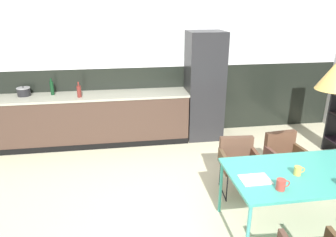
% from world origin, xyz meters
% --- Properties ---
extents(ground_plane, '(9.13, 9.13, 0.00)m').
position_xyz_m(ground_plane, '(0.00, 0.00, 0.00)').
color(ground_plane, beige).
extents(back_wall_splashback_dark, '(7.02, 0.12, 1.32)m').
position_xyz_m(back_wall_splashback_dark, '(0.00, 2.93, 0.66)').
color(back_wall_splashback_dark, black).
rests_on(back_wall_splashback_dark, ground).
extents(back_wall_panel_upper, '(7.02, 0.12, 1.32)m').
position_xyz_m(back_wall_panel_upper, '(0.00, 2.93, 1.97)').
color(back_wall_panel_upper, silver).
rests_on(back_wall_panel_upper, back_wall_splashback_dark).
extents(kitchen_counter, '(3.67, 0.63, 0.92)m').
position_xyz_m(kitchen_counter, '(-1.54, 2.57, 0.46)').
color(kitchen_counter, '#3F2D24').
rests_on(kitchen_counter, ground).
extents(refrigerator_column, '(0.65, 0.60, 1.98)m').
position_xyz_m(refrigerator_column, '(0.62, 2.57, 0.99)').
color(refrigerator_column, '#232326').
rests_on(refrigerator_column, ground).
extents(dining_table, '(1.95, 0.92, 0.72)m').
position_xyz_m(dining_table, '(1.17, -0.17, 0.69)').
color(dining_table, teal).
rests_on(dining_table, ground).
extents(armchair_by_stool, '(0.52, 0.51, 0.74)m').
position_xyz_m(armchair_by_stool, '(0.61, 0.69, 0.49)').
color(armchair_by_stool, brown).
rests_on(armchair_by_stool, ground).
extents(armchair_facing_counter, '(0.53, 0.52, 0.75)m').
position_xyz_m(armchair_facing_counter, '(1.29, 0.73, 0.48)').
color(armchair_facing_counter, brown).
rests_on(armchair_facing_counter, ground).
extents(open_book, '(0.30, 0.22, 0.02)m').
position_xyz_m(open_book, '(0.42, -0.23, 0.73)').
color(open_book, white).
rests_on(open_book, dining_table).
extents(mug_wide_latte, '(0.14, 0.09, 0.11)m').
position_xyz_m(mug_wide_latte, '(0.60, -0.44, 0.78)').
color(mug_wide_latte, '#B23D33').
rests_on(mug_wide_latte, dining_table).
extents(mug_dark_espresso, '(0.12, 0.08, 0.10)m').
position_xyz_m(mug_dark_espresso, '(0.91, -0.20, 0.77)').
color(mug_dark_espresso, gold).
rests_on(mug_dark_espresso, dining_table).
extents(cooking_pot, '(0.22, 0.22, 0.17)m').
position_xyz_m(cooking_pot, '(-2.57, 2.69, 0.99)').
color(cooking_pot, black).
rests_on(cooking_pot, kitchen_counter).
extents(bottle_spice_small, '(0.07, 0.07, 0.27)m').
position_xyz_m(bottle_spice_small, '(-1.61, 2.45, 1.02)').
color(bottle_spice_small, maroon).
rests_on(bottle_spice_small, kitchen_counter).
extents(bottle_vinegar_dark, '(0.06, 0.06, 0.29)m').
position_xyz_m(bottle_vinegar_dark, '(-2.09, 2.67, 1.05)').
color(bottle_vinegar_dark, '#0F3319').
rests_on(bottle_vinegar_dark, kitchen_counter).
extents(pendant_lamp_over_table_near, '(0.35, 0.35, 0.95)m').
position_xyz_m(pendant_lamp_over_table_near, '(1.17, -0.17, 1.78)').
color(pendant_lamp_over_table_near, black).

